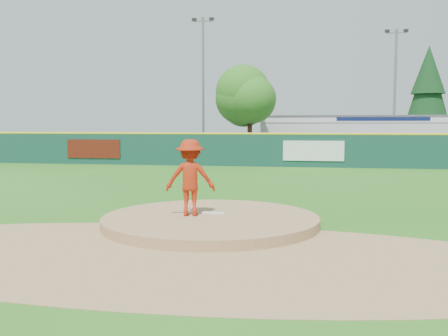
% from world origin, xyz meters
% --- Properties ---
extents(ground, '(120.00, 120.00, 0.00)m').
position_xyz_m(ground, '(0.00, 0.00, 0.00)').
color(ground, '#286B19').
rests_on(ground, ground).
extents(pitchers_mound, '(5.50, 5.50, 0.50)m').
position_xyz_m(pitchers_mound, '(0.00, 0.00, 0.00)').
color(pitchers_mound, '#9E774C').
rests_on(pitchers_mound, ground).
extents(pitching_rubber, '(0.60, 0.15, 0.04)m').
position_xyz_m(pitching_rubber, '(0.00, 0.30, 0.27)').
color(pitching_rubber, white).
rests_on(pitching_rubber, pitchers_mound).
extents(infield_dirt_arc, '(15.40, 15.40, 0.01)m').
position_xyz_m(infield_dirt_arc, '(0.00, -3.00, 0.01)').
color(infield_dirt_arc, '#9E774C').
rests_on(infield_dirt_arc, ground).
extents(parking_lot, '(44.00, 16.00, 0.02)m').
position_xyz_m(parking_lot, '(0.00, 27.00, 0.01)').
color(parking_lot, '#38383A').
rests_on(parking_lot, ground).
extents(pitcher, '(1.35, 0.91, 1.94)m').
position_xyz_m(pitcher, '(-0.52, -0.02, 1.22)').
color(pitcher, '#AD270E').
rests_on(pitcher, pitchers_mound).
extents(van, '(5.65, 3.13, 1.50)m').
position_xyz_m(van, '(-1.07, 22.67, 0.77)').
color(van, silver).
rests_on(van, parking_lot).
extents(pool_building_grp, '(15.20, 8.20, 3.31)m').
position_xyz_m(pool_building_grp, '(6.00, 31.99, 1.66)').
color(pool_building_grp, silver).
rests_on(pool_building_grp, ground).
extents(fence_banners, '(17.57, 0.04, 1.20)m').
position_xyz_m(fence_banners, '(-4.31, 17.92, 1.00)').
color(fence_banners, '#58170C').
rests_on(fence_banners, ground).
extents(playground_slide, '(0.85, 2.40, 1.32)m').
position_xyz_m(playground_slide, '(-12.28, 24.25, 0.67)').
color(playground_slide, blue).
rests_on(playground_slide, ground).
extents(outfield_fence, '(40.00, 0.14, 2.07)m').
position_xyz_m(outfield_fence, '(0.00, 18.00, 1.09)').
color(outfield_fence, '#123D33').
rests_on(outfield_fence, ground).
extents(deciduous_tree, '(5.60, 5.60, 7.36)m').
position_xyz_m(deciduous_tree, '(-2.00, 25.00, 4.55)').
color(deciduous_tree, '#382314').
rests_on(deciduous_tree, ground).
extents(conifer_tree, '(4.40, 4.40, 9.50)m').
position_xyz_m(conifer_tree, '(13.00, 36.00, 5.54)').
color(conifer_tree, '#382314').
rests_on(conifer_tree, ground).
extents(light_pole_left, '(1.75, 0.25, 11.00)m').
position_xyz_m(light_pole_left, '(-6.00, 27.00, 6.05)').
color(light_pole_left, gray).
rests_on(light_pole_left, ground).
extents(light_pole_right, '(1.75, 0.25, 10.00)m').
position_xyz_m(light_pole_right, '(9.00, 29.00, 5.54)').
color(light_pole_right, gray).
rests_on(light_pole_right, ground).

